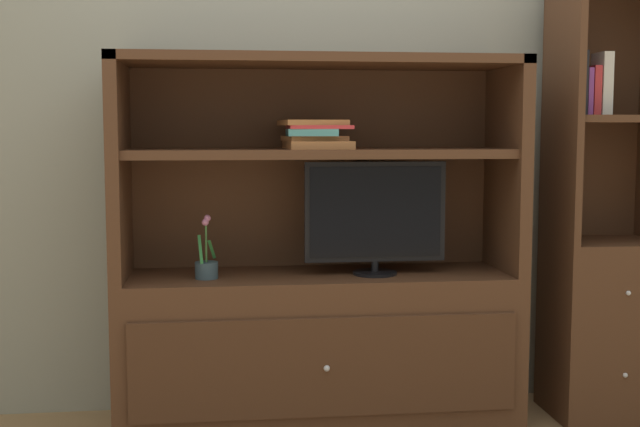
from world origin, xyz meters
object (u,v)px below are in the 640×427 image
Objects in this scene: magazine_stack at (315,135)px; tv_monitor at (375,216)px; media_console at (318,310)px; bookshelf_tall at (606,270)px; potted_plant at (206,266)px; upright_book_row at (590,86)px.

tv_monitor is at bearing -10.35° from magazine_stack.
media_console is 0.86× the size of bookshelf_tall.
potted_plant is 0.13× the size of bookshelf_tall.
media_console is at bearing 179.71° from upright_book_row.
potted_plant is 1.68m from bookshelf_tall.
potted_plant is 0.74× the size of magazine_stack.
upright_book_row reaches higher than media_console.
bookshelf_tall is at bearing 0.64° from magazine_stack.
potted_plant is 0.96× the size of upright_book_row.
media_console reaches higher than tv_monitor.
upright_book_row is at bearing -175.17° from bookshelf_tall.
potted_plant is (-0.45, -0.06, 0.20)m from media_console.
tv_monitor is at bearing 0.63° from potted_plant.
magazine_stack is at bearing -179.36° from bookshelf_tall.
magazine_stack is 0.18× the size of bookshelf_tall.
media_console is 4.79× the size of magazine_stack.
potted_plant is at bearing -177.79° from bookshelf_tall.
tv_monitor is (0.22, -0.05, 0.39)m from media_console.
tv_monitor is 1.69× the size of magazine_stack.
tv_monitor is 1.04m from bookshelf_tall.
tv_monitor is 0.70m from potted_plant.
media_console is 1.45m from upright_book_row.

